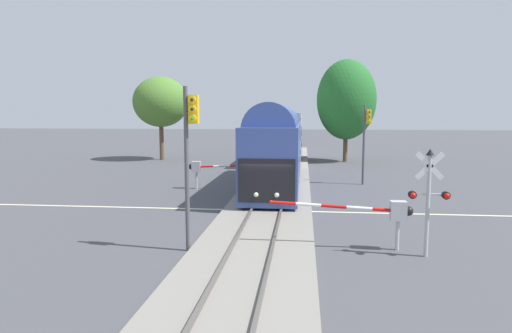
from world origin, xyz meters
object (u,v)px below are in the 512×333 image
(crossing_signal_mast, at_px, (429,192))
(traffic_signal_far_side, at_px, (366,132))
(crossing_gate_far, at_px, (207,167))
(traffic_signal_median, at_px, (190,142))
(pine_left_background, at_px, (161,102))
(commuter_train, at_px, (283,138))
(crossing_gate_near, at_px, (384,211))
(elm_centre_background, at_px, (346,100))

(crossing_signal_mast, xyz_separation_m, traffic_signal_far_side, (-0.00, 15.77, 1.37))
(crossing_signal_mast, relative_size, crossing_gate_far, 0.61)
(traffic_signal_median, height_order, pine_left_background, pine_left_background)
(crossing_gate_far, distance_m, traffic_signal_far_side, 11.09)
(commuter_train, bearing_deg, pine_left_background, 153.60)
(crossing_gate_near, bearing_deg, crossing_signal_mast, -27.95)
(crossing_gate_near, bearing_deg, commuter_train, 101.50)
(traffic_signal_median, height_order, elm_centre_background, elm_centre_background)
(traffic_signal_far_side, distance_m, elm_centre_background, 14.79)
(crossing_gate_near, height_order, elm_centre_background, elm_centre_background)
(commuter_train, height_order, pine_left_background, pine_left_background)
(commuter_train, height_order, traffic_signal_median, traffic_signal_median)
(crossing_gate_near, xyz_separation_m, traffic_signal_median, (-6.88, -0.90, 2.51))
(pine_left_background, bearing_deg, traffic_signal_median, -70.32)
(crossing_gate_near, xyz_separation_m, pine_left_background, (-17.73, 29.43, 4.62))
(crossing_gate_near, distance_m, traffic_signal_far_side, 15.29)
(crossing_gate_far, relative_size, traffic_signal_median, 1.05)
(commuter_train, xyz_separation_m, crossing_signal_mast, (6.00, -23.65, -0.49))
(crossing_signal_mast, relative_size, traffic_signal_median, 0.64)
(elm_centre_background, bearing_deg, traffic_signal_far_side, -89.81)
(pine_left_background, relative_size, elm_centre_background, 0.85)
(commuter_train, bearing_deg, elm_centre_background, 48.34)
(crossing_gate_far, relative_size, elm_centre_background, 0.61)
(crossing_gate_near, height_order, pine_left_background, pine_left_background)
(crossing_gate_near, distance_m, elm_centre_background, 30.05)
(commuter_train, bearing_deg, crossing_signal_mast, -75.76)
(crossing_gate_near, relative_size, elm_centre_background, 0.51)
(traffic_signal_far_side, xyz_separation_m, traffic_signal_median, (-8.22, -15.96, 0.26))
(crossing_signal_mast, bearing_deg, traffic_signal_median, -178.64)
(pine_left_background, height_order, elm_centre_background, elm_centre_background)
(elm_centre_background, bearing_deg, crossing_gate_near, -92.49)
(crossing_signal_mast, bearing_deg, elm_centre_background, 90.09)
(traffic_signal_median, bearing_deg, crossing_gate_far, 99.73)
(commuter_train, height_order, traffic_signal_far_side, commuter_train)
(crossing_gate_near, relative_size, traffic_signal_median, 0.88)
(traffic_signal_median, xyz_separation_m, elm_centre_background, (8.17, 30.54, 2.29))
(crossing_signal_mast, xyz_separation_m, crossing_gate_far, (-10.45, 12.82, -0.88))
(elm_centre_background, bearing_deg, pine_left_background, -179.38)
(crossing_gate_far, bearing_deg, traffic_signal_far_side, 15.76)
(crossing_gate_far, bearing_deg, traffic_signal_median, -80.27)
(crossing_gate_near, bearing_deg, traffic_signal_median, -172.51)
(traffic_signal_median, distance_m, pine_left_background, 32.28)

